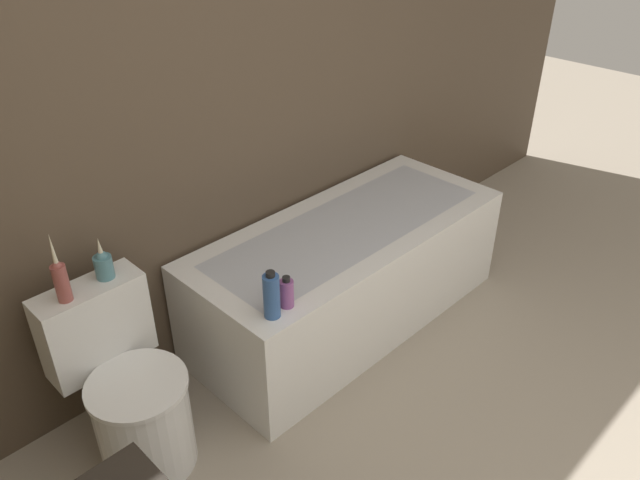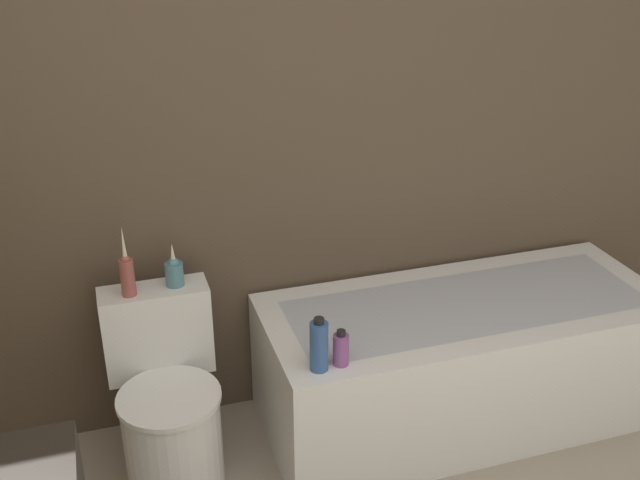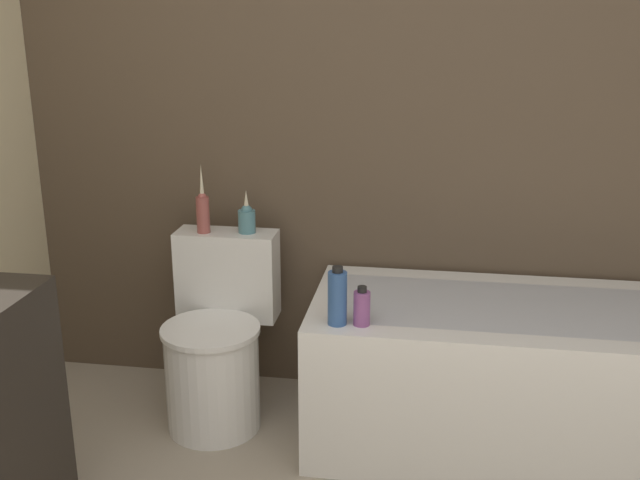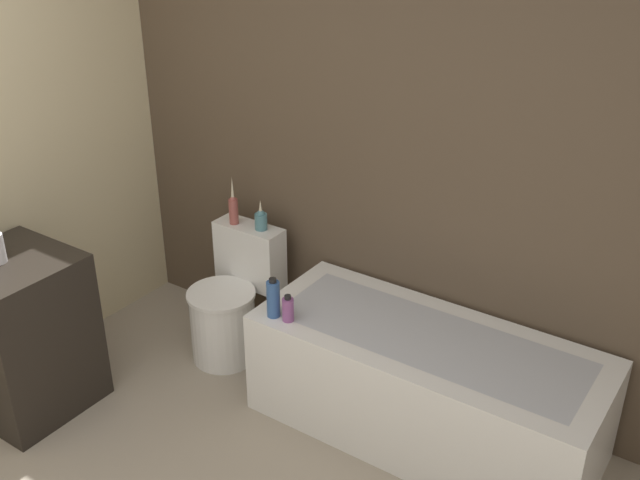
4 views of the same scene
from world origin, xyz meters
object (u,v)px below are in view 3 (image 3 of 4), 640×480
object	(u,v)px
vase_silver	(247,218)
shampoo_bottle_tall	(337,297)
shampoo_bottle_short	(362,308)
bathtub	(536,377)
toilet	(217,346)
vase_gold	(203,210)

from	to	relation	value
vase_silver	shampoo_bottle_tall	size ratio (longest dim) A/B	0.83
shampoo_bottle_tall	shampoo_bottle_short	distance (m)	0.09
shampoo_bottle_tall	bathtub	bearing A→B (deg)	19.54
toilet	bathtub	bearing A→B (deg)	-0.47
toilet	shampoo_bottle_short	world-z (taller)	toilet
shampoo_bottle_short	toilet	bearing A→B (deg)	156.68
vase_gold	shampoo_bottle_short	size ratio (longest dim) A/B	1.99
toilet	shampoo_bottle_short	bearing A→B (deg)	-23.32
vase_gold	shampoo_bottle_tall	bearing A→B (deg)	-35.46
toilet	shampoo_bottle_short	size ratio (longest dim) A/B	5.23
toilet	shampoo_bottle_tall	world-z (taller)	shampoo_bottle_tall
vase_gold	vase_silver	bearing A→B (deg)	8.76
vase_silver	bathtub	bearing A→B (deg)	-9.93
shampoo_bottle_short	shampoo_bottle_tall	bearing A→B (deg)	-175.68
bathtub	shampoo_bottle_tall	size ratio (longest dim) A/B	8.04
bathtub	shampoo_bottle_tall	bearing A→B (deg)	-160.46
shampoo_bottle_tall	shampoo_bottle_short	bearing A→B (deg)	4.32
vase_silver	shampoo_bottle_tall	distance (m)	0.64
toilet	shampoo_bottle_tall	size ratio (longest dim) A/B	3.51
bathtub	shampoo_bottle_tall	xyz separation A→B (m)	(-0.71, -0.25, 0.37)
shampoo_bottle_short	bathtub	bearing A→B (deg)	21.39
vase_gold	shampoo_bottle_short	distance (m)	0.82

